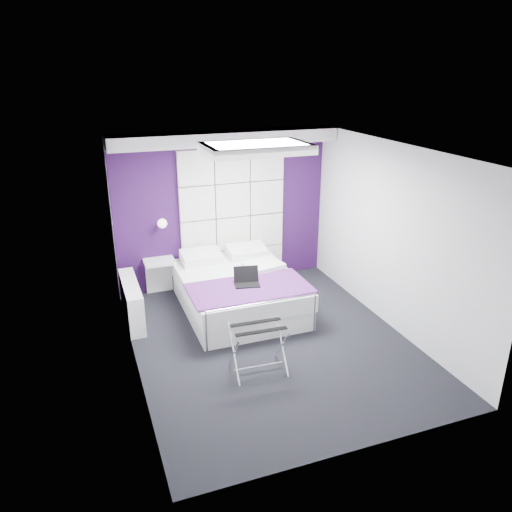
{
  "coord_description": "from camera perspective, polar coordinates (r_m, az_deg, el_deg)",
  "views": [
    {
      "loc": [
        -2.25,
        -5.51,
        3.55
      ],
      "look_at": [
        -0.09,
        0.35,
        1.15
      ],
      "focal_mm": 35.0,
      "sensor_mm": 36.0,
      "label": 1
    }
  ],
  "objects": [
    {
      "name": "wall_lamp",
      "position": [
        8.02,
        -10.72,
        3.76
      ],
      "size": [
        0.15,
        0.15,
        0.15
      ],
      "primitive_type": "sphere",
      "color": "white",
      "rests_on": "wall_back"
    },
    {
      "name": "ceiling",
      "position": [
        6.03,
        2.02,
        11.96
      ],
      "size": [
        4.4,
        4.4,
        0.0
      ],
      "primitive_type": "plane",
      "rotation": [
        3.14,
        0.0,
        0.0
      ],
      "color": "white",
      "rests_on": "wall_back"
    },
    {
      "name": "wall_left",
      "position": [
        5.97,
        -14.37,
        -1.79
      ],
      "size": [
        0.0,
        4.4,
        4.4
      ],
      "primitive_type": "plane",
      "rotation": [
        1.57,
        0.0,
        1.57
      ],
      "color": "silver",
      "rests_on": "floor"
    },
    {
      "name": "headboard",
      "position": [
        8.37,
        -2.67,
        4.49
      ],
      "size": [
        1.8,
        0.08,
        2.3
      ],
      "primitive_type": null,
      "color": "silver",
      "rests_on": "wall_back"
    },
    {
      "name": "laptop",
      "position": [
        7.2,
        -1.17,
        -2.75
      ],
      "size": [
        0.36,
        0.26,
        0.26
      ],
      "rotation": [
        0.0,
        0.0,
        -0.19
      ],
      "color": "black",
      "rests_on": "bed"
    },
    {
      "name": "nightstand",
      "position": [
        8.17,
        -11.01,
        -0.6
      ],
      "size": [
        0.48,
        0.38,
        0.05
      ],
      "primitive_type": "cube",
      "color": "white",
      "rests_on": "wall_back"
    },
    {
      "name": "skylight",
      "position": [
        6.59,
        0.01,
        12.31
      ],
      "size": [
        1.36,
        0.86,
        0.12
      ],
      "primitive_type": null,
      "color": "white",
      "rests_on": "ceiling"
    },
    {
      "name": "accent_wall",
      "position": [
        8.34,
        -3.78,
        5.33
      ],
      "size": [
        3.58,
        0.02,
        2.58
      ],
      "primitive_type": "cube",
      "color": "#2E0E3F",
      "rests_on": "wall_back"
    },
    {
      "name": "radiator",
      "position": [
        7.57,
        -14.02,
        -5.06
      ],
      "size": [
        0.22,
        1.2,
        0.6
      ],
      "primitive_type": "cube",
      "color": "white",
      "rests_on": "floor"
    },
    {
      "name": "soffit",
      "position": [
        7.87,
        -3.48,
        13.33
      ],
      "size": [
        3.58,
        0.5,
        0.2
      ],
      "primitive_type": "cube",
      "color": "white",
      "rests_on": "wall_back"
    },
    {
      "name": "wall_right",
      "position": [
        7.2,
        15.29,
        2.07
      ],
      "size": [
        0.0,
        4.4,
        4.4
      ],
      "primitive_type": "plane",
      "rotation": [
        1.57,
        0.0,
        -1.57
      ],
      "color": "silver",
      "rests_on": "floor"
    },
    {
      "name": "wall_back",
      "position": [
        8.35,
        -3.8,
        5.35
      ],
      "size": [
        3.6,
        0.0,
        3.6
      ],
      "primitive_type": "plane",
      "rotation": [
        1.57,
        0.0,
        0.0
      ],
      "color": "silver",
      "rests_on": "floor"
    },
    {
      "name": "bed",
      "position": [
        7.67,
        -2.06,
        -3.97
      ],
      "size": [
        1.72,
        2.08,
        0.73
      ],
      "color": "white",
      "rests_on": "floor"
    },
    {
      "name": "luggage_rack",
      "position": [
        6.18,
        0.28,
        -10.57
      ],
      "size": [
        0.63,
        0.47,
        0.63
      ],
      "rotation": [
        0.0,
        0.0,
        -0.05
      ],
      "color": "silver",
      "rests_on": "floor"
    },
    {
      "name": "floor",
      "position": [
        6.93,
        1.75,
        -9.77
      ],
      "size": [
        4.4,
        4.4,
        0.0
      ],
      "primitive_type": "plane",
      "color": "black",
      "rests_on": "ground"
    }
  ]
}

